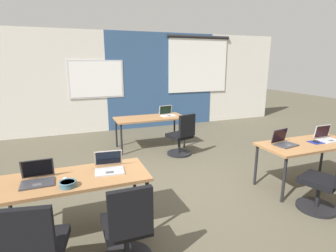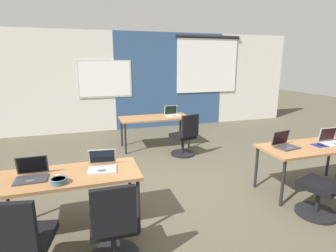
# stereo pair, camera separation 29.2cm
# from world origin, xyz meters

# --- Properties ---
(ground_plane) EXTENTS (24.00, 24.00, 0.00)m
(ground_plane) POSITION_xyz_m (0.00, 0.00, 0.00)
(ground_plane) COLOR #4C4738
(back_wall_assembly) EXTENTS (10.00, 0.27, 2.80)m
(back_wall_assembly) POSITION_xyz_m (0.04, 4.19, 1.41)
(back_wall_assembly) COLOR silver
(back_wall_assembly) RESTS_ON ground
(desk_near_left) EXTENTS (1.60, 0.70, 0.72)m
(desk_near_left) POSITION_xyz_m (-1.75, -0.60, 0.66)
(desk_near_left) COLOR olive
(desk_near_left) RESTS_ON ground
(desk_near_right) EXTENTS (1.60, 0.70, 0.72)m
(desk_near_right) POSITION_xyz_m (1.75, -0.60, 0.66)
(desk_near_right) COLOR olive
(desk_near_right) RESTS_ON ground
(desk_far_center) EXTENTS (1.60, 0.70, 0.72)m
(desk_far_center) POSITION_xyz_m (0.00, 2.20, 0.66)
(desk_far_center) COLOR olive
(desk_far_center) RESTS_ON ground
(laptop_near_right_end) EXTENTS (0.33, 0.27, 0.24)m
(laptop_near_right_end) POSITION_xyz_m (2.15, -0.58, 0.77)
(laptop_near_right_end) COLOR #B7B7BC
(laptop_near_right_end) RESTS_ON desk_near_right
(mousepad_near_right_end) EXTENTS (0.22, 0.19, 0.00)m
(mousepad_near_right_end) POSITION_xyz_m (1.89, -0.62, 0.72)
(mousepad_near_right_end) COLOR navy
(mousepad_near_right_end) RESTS_ON desk_near_right
(mouse_near_right_end) EXTENTS (0.07, 0.11, 0.03)m
(mouse_near_right_end) POSITION_xyz_m (1.89, -0.62, 0.74)
(mouse_near_right_end) COLOR black
(mouse_near_right_end) RESTS_ON mousepad_near_right_end
(laptop_near_right_inner) EXTENTS (0.37, 0.32, 0.24)m
(laptop_near_right_inner) POSITION_xyz_m (1.31, -0.53, 0.77)
(laptop_near_right_inner) COLOR #333338
(laptop_near_right_inner) RESTS_ON desk_near_right
(chair_near_right_inner) EXTENTS (0.56, 0.61, 0.92)m
(chair_near_right_inner) POSITION_xyz_m (1.34, -1.28, 0.38)
(chair_near_right_inner) COLOR black
(chair_near_right_inner) RESTS_ON ground
(laptop_far_right) EXTENTS (0.36, 0.31, 0.23)m
(laptop_far_right) POSITION_xyz_m (0.44, 2.23, 0.77)
(laptop_far_right) COLOR silver
(laptop_far_right) RESTS_ON desk_far_center
(chair_far_right) EXTENTS (0.54, 0.59, 0.92)m
(chair_far_right) POSITION_xyz_m (0.45, 1.43, 0.38)
(chair_far_right) COLOR black
(chair_far_right) RESTS_ON ground
(laptop_near_left_end) EXTENTS (0.33, 0.28, 0.23)m
(laptop_near_left_end) POSITION_xyz_m (-2.13, -0.59, 0.77)
(laptop_near_left_end) COLOR #333338
(laptop_near_left_end) RESTS_ON desk_near_left
(mouse_near_left_end) EXTENTS (0.07, 0.11, 0.03)m
(mouse_near_left_end) POSITION_xyz_m (-1.87, -0.66, 0.74)
(mouse_near_left_end) COLOR silver
(mouse_near_left_end) RESTS_ON desk_near_left
(chair_near_left_end) EXTENTS (0.52, 0.57, 0.92)m
(chair_near_left_end) POSITION_xyz_m (-2.12, -1.33, 0.38)
(chair_near_left_end) COLOR black
(chair_near_left_end) RESTS_ON ground
(laptop_near_left_inner) EXTENTS (0.36, 0.35, 0.22)m
(laptop_near_left_inner) POSITION_xyz_m (-1.37, -0.55, 0.77)
(laptop_near_left_inner) COLOR #B7B7BC
(laptop_near_left_inner) RESTS_ON desk_near_left
(chair_near_left_inner) EXTENTS (0.52, 0.54, 0.92)m
(chair_near_left_inner) POSITION_xyz_m (-1.34, -1.31, 0.38)
(chair_near_left_inner) COLOR black
(chair_near_left_inner) RESTS_ON ground
(snack_bowl) EXTENTS (0.18, 0.18, 0.06)m
(snack_bowl) POSITION_xyz_m (-1.84, -0.82, 0.76)
(snack_bowl) COLOR #3D6070
(snack_bowl) RESTS_ON desk_near_left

